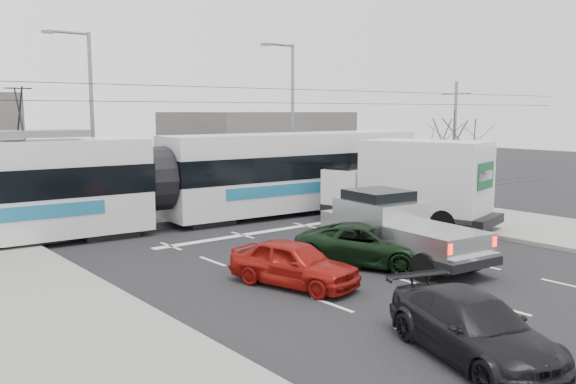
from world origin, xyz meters
TOP-DOWN VIEW (x-y plane):
  - ground at (0.00, 0.00)m, footprint 120.00×120.00m
  - sidewalk_right at (9.00, 0.00)m, footprint 6.00×60.00m
  - sidewalk_left at (-12.00, 0.00)m, footprint 6.00×60.00m
  - rails at (0.00, 10.00)m, footprint 60.00×1.60m
  - building_right at (12.00, 24.00)m, footprint 12.00×10.00m
  - bare_tree at (7.60, 2.50)m, footprint 2.40×2.40m
  - traffic_signal at (6.47, 6.50)m, footprint 0.44×0.44m
  - street_lamp_near at (7.31, 14.00)m, footprint 2.38×0.25m
  - street_lamp_far at (-4.19, 16.00)m, footprint 2.38×0.25m
  - catenary at (0.00, 10.00)m, footprint 60.00×0.20m
  - tram at (-3.91, 9.53)m, footprint 29.26×4.75m
  - silver_pickup at (-0.03, -0.76)m, footprint 2.85×6.66m
  - box_truck at (5.23, 2.93)m, footprint 4.50×8.08m
  - navy_pickup at (5.53, 6.96)m, footprint 2.20×4.71m
  - green_car at (-1.12, -0.64)m, footprint 4.08×5.36m
  - red_car at (-4.67, -0.99)m, footprint 2.63×4.30m
  - dark_car at (-5.12, -7.41)m, footprint 3.22×4.94m

SIDE VIEW (x-z plane):
  - ground at x=0.00m, z-range 0.00..0.00m
  - rails at x=0.00m, z-range 0.00..0.03m
  - sidewalk_right at x=9.00m, z-range 0.00..0.15m
  - sidewalk_left at x=-12.00m, z-range 0.00..0.15m
  - dark_car at x=-5.12m, z-range 0.00..1.33m
  - green_car at x=-1.12m, z-range 0.00..1.35m
  - red_car at x=-4.67m, z-range 0.00..1.37m
  - navy_pickup at x=5.53m, z-range -0.01..1.90m
  - silver_pickup at x=-0.03m, z-range -0.01..2.34m
  - box_truck at x=5.23m, z-range -0.02..3.81m
  - tram at x=-3.91m, z-range -0.86..5.08m
  - building_right at x=12.00m, z-range 0.00..5.00m
  - traffic_signal at x=6.47m, z-range 0.94..4.54m
  - bare_tree at x=7.60m, z-range 1.29..6.29m
  - catenary at x=0.00m, z-range 0.38..7.38m
  - street_lamp_near at x=7.31m, z-range 0.61..9.61m
  - street_lamp_far at x=-4.19m, z-range 0.61..9.61m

